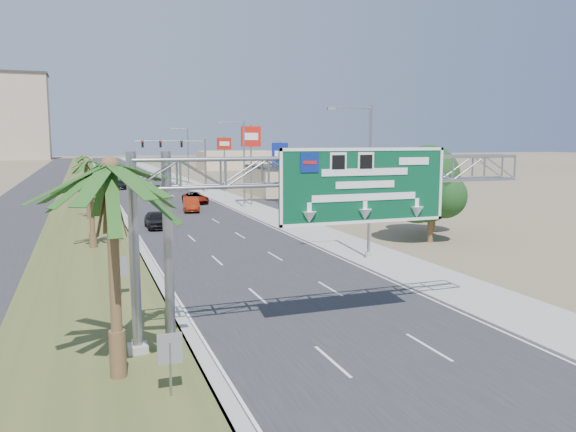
# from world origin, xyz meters

# --- Properties ---
(road) EXTENTS (12.00, 300.00, 0.02)m
(road) POSITION_xyz_m (0.00, 110.00, 0.01)
(road) COLOR #28282B
(road) RESTS_ON ground
(sidewalk_right) EXTENTS (4.00, 300.00, 0.10)m
(sidewalk_right) POSITION_xyz_m (8.50, 110.00, 0.05)
(sidewalk_right) COLOR #9E9B93
(sidewalk_right) RESTS_ON ground
(median_grass) EXTENTS (7.00, 300.00, 0.12)m
(median_grass) POSITION_xyz_m (-10.00, 110.00, 0.06)
(median_grass) COLOR #445123
(median_grass) RESTS_ON ground
(opposing_road) EXTENTS (8.00, 300.00, 0.02)m
(opposing_road) POSITION_xyz_m (-17.00, 110.00, 0.01)
(opposing_road) COLOR #28282B
(opposing_road) RESTS_ON ground
(sign_gantry) EXTENTS (16.75, 1.24, 7.50)m
(sign_gantry) POSITION_xyz_m (-1.06, 9.93, 6.06)
(sign_gantry) COLOR gray
(sign_gantry) RESTS_ON ground
(palm_near) EXTENTS (5.70, 5.70, 8.35)m
(palm_near) POSITION_xyz_m (-9.20, 8.00, 6.93)
(palm_near) COLOR brown
(palm_near) RESTS_ON ground
(palm_row_b) EXTENTS (3.99, 3.99, 5.95)m
(palm_row_b) POSITION_xyz_m (-9.50, 32.00, 4.90)
(palm_row_b) COLOR brown
(palm_row_b) RESTS_ON ground
(palm_row_c) EXTENTS (3.99, 3.99, 6.75)m
(palm_row_c) POSITION_xyz_m (-9.50, 48.00, 5.66)
(palm_row_c) COLOR brown
(palm_row_c) RESTS_ON ground
(palm_row_d) EXTENTS (3.99, 3.99, 5.45)m
(palm_row_d) POSITION_xyz_m (-9.50, 66.00, 4.42)
(palm_row_d) COLOR brown
(palm_row_d) RESTS_ON ground
(palm_row_e) EXTENTS (3.99, 3.99, 6.15)m
(palm_row_e) POSITION_xyz_m (-9.50, 85.00, 5.09)
(palm_row_e) COLOR brown
(palm_row_e) RESTS_ON ground
(palm_row_f) EXTENTS (3.99, 3.99, 5.75)m
(palm_row_f) POSITION_xyz_m (-9.50, 110.00, 4.71)
(palm_row_f) COLOR brown
(palm_row_f) RESTS_ON ground
(streetlight_near) EXTENTS (3.27, 0.44, 10.00)m
(streetlight_near) POSITION_xyz_m (7.30, 22.00, 4.69)
(streetlight_near) COLOR gray
(streetlight_near) RESTS_ON ground
(streetlight_mid) EXTENTS (3.27, 0.44, 10.00)m
(streetlight_mid) POSITION_xyz_m (7.30, 52.00, 4.69)
(streetlight_mid) COLOR gray
(streetlight_mid) RESTS_ON ground
(streetlight_far) EXTENTS (3.27, 0.44, 10.00)m
(streetlight_far) POSITION_xyz_m (7.30, 88.00, 4.69)
(streetlight_far) COLOR gray
(streetlight_far) RESTS_ON ground
(signal_mast) EXTENTS (10.28, 0.71, 8.00)m
(signal_mast) POSITION_xyz_m (5.17, 71.97, 4.85)
(signal_mast) COLOR gray
(signal_mast) RESTS_ON ground
(store_building) EXTENTS (18.00, 10.00, 4.00)m
(store_building) POSITION_xyz_m (22.00, 66.00, 2.00)
(store_building) COLOR #CEB58B
(store_building) RESTS_ON ground
(oak_near) EXTENTS (4.50, 4.50, 6.80)m
(oak_near) POSITION_xyz_m (15.00, 26.00, 4.53)
(oak_near) COLOR brown
(oak_near) RESTS_ON ground
(oak_far) EXTENTS (3.50, 3.50, 5.60)m
(oak_far) POSITION_xyz_m (18.00, 30.00, 3.82)
(oak_far) COLOR brown
(oak_far) RESTS_ON ground
(median_signback_a) EXTENTS (0.75, 0.08, 2.08)m
(median_signback_a) POSITION_xyz_m (-7.80, 6.00, 1.45)
(median_signback_a) COLOR gray
(median_signback_a) RESTS_ON ground
(median_signback_b) EXTENTS (0.75, 0.08, 2.08)m
(median_signback_b) POSITION_xyz_m (-8.50, 18.00, 1.45)
(median_signback_b) COLOR gray
(median_signback_b) RESTS_ON ground
(tower_distant) EXTENTS (20.00, 16.00, 35.00)m
(tower_distant) POSITION_xyz_m (-32.00, 250.00, 17.50)
(tower_distant) COLOR tan
(tower_distant) RESTS_ON ground
(building_distant_right) EXTENTS (20.00, 12.00, 5.00)m
(building_distant_right) POSITION_xyz_m (30.00, 140.00, 2.50)
(building_distant_right) COLOR #CEB58B
(building_distant_right) RESTS_ON ground
(car_left_lane) EXTENTS (1.82, 4.49, 1.53)m
(car_left_lane) POSITION_xyz_m (-4.01, 40.26, 0.76)
(car_left_lane) COLOR black
(car_left_lane) RESTS_ON ground
(car_mid_lane) EXTENTS (2.31, 4.97, 1.58)m
(car_mid_lane) POSITION_xyz_m (1.17, 51.29, 0.79)
(car_mid_lane) COLOR maroon
(car_mid_lane) RESTS_ON ground
(car_right_lane) EXTENTS (2.85, 5.20, 1.38)m
(car_right_lane) POSITION_xyz_m (3.09, 58.88, 0.69)
(car_right_lane) COLOR gray
(car_right_lane) RESTS_ON ground
(car_far) EXTENTS (2.11, 4.86, 1.39)m
(car_far) POSITION_xyz_m (-4.18, 84.29, 0.70)
(car_far) COLOR black
(car_far) RESTS_ON ground
(pole_sign_red_near) EXTENTS (2.40, 0.37, 9.68)m
(pole_sign_red_near) POSITION_xyz_m (9.02, 54.34, 7.66)
(pole_sign_red_near) COLOR gray
(pole_sign_red_near) RESTS_ON ground
(pole_sign_blue) EXTENTS (1.94, 1.12, 7.73)m
(pole_sign_blue) POSITION_xyz_m (13.00, 55.26, 5.72)
(pole_sign_blue) COLOR gray
(pole_sign_blue) RESTS_ON ground
(pole_sign_red_far) EXTENTS (2.22, 0.61, 8.44)m
(pole_sign_red_far) POSITION_xyz_m (10.32, 73.05, 6.67)
(pole_sign_red_far) COLOR gray
(pole_sign_red_far) RESTS_ON ground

